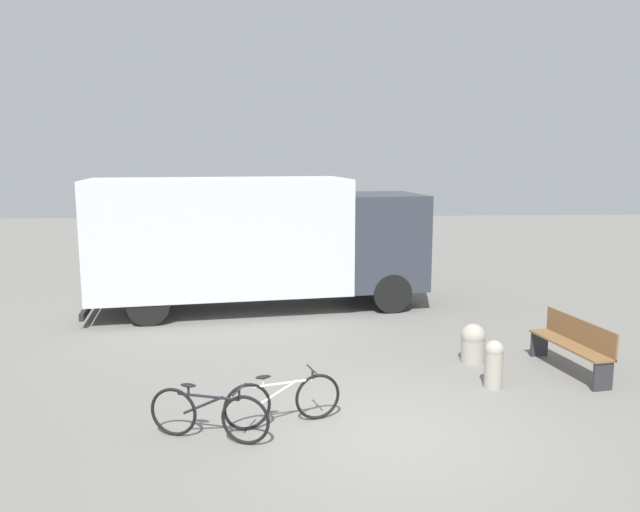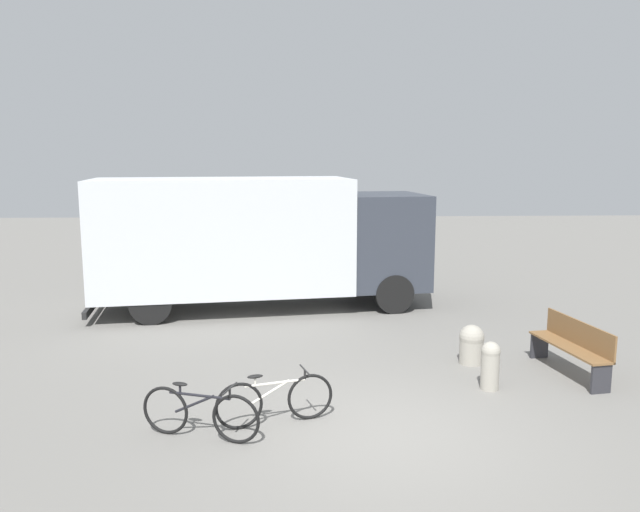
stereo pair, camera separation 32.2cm
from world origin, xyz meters
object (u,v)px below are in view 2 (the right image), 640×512
Objects in this scene: delivery_truck at (257,237)px; bollard_near_bench at (490,364)px; bollard_far_bench at (472,344)px; park_bench at (573,345)px; bicycle_middle at (275,400)px; bicycle_near at (200,413)px.

delivery_truck is 6.97m from bollard_near_bench.
park_bench is at bearing -21.49° from bollard_far_bench.
bollard_near_bench is at bearing 102.16° from park_bench.
bicycle_middle is 2.30× the size of bollard_far_bench.
bicycle_middle is 2.07× the size of bollard_near_bench.
delivery_truck reaches higher than park_bench.
delivery_truck is 7.27m from bicycle_near.
bicycle_middle is (0.62, -6.72, -1.39)m from delivery_truck.
delivery_truck is 11.61× the size of bollard_far_bench.
bicycle_near is 5.27m from bollard_far_bench.
park_bench reaches higher than bollard_far_bench.
delivery_truck is 5.09× the size of bicycle_near.
park_bench is 2.72× the size of bollard_far_bench.
park_bench is 1.75m from bollard_near_bench.
park_bench is 2.45× the size of bollard_near_bench.
bollard_near_bench is (4.02, -5.54, -1.32)m from delivery_truck.
bollard_near_bench reaches higher than bicycle_middle.
bollard_near_bench reaches higher than bollard_far_bench.
bicycle_near is 1.06m from bicycle_middle.
park_bench is (5.64, -4.90, -1.23)m from delivery_truck.
bicycle_near is at bearing -159.96° from bollard_near_bench.
bollard_far_bench is at bearing 18.46° from bicycle_middle.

